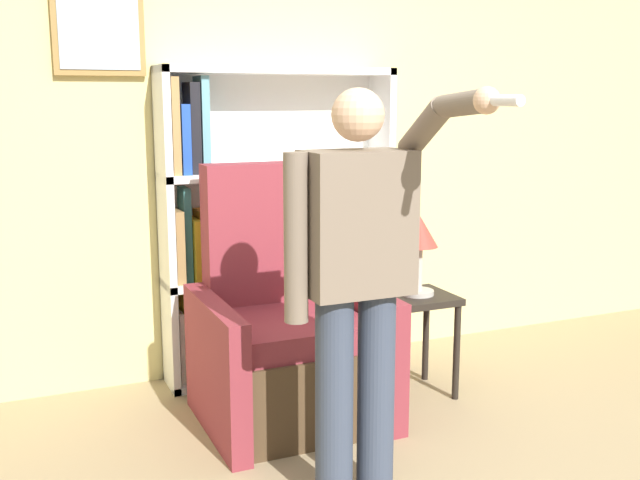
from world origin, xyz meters
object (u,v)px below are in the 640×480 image
armchair (286,341)px  side_table (417,316)px  bookcase (256,226)px  person_standing (357,275)px  table_lamp (419,239)px

armchair → side_table: bearing=-1.3°
bookcase → armchair: bookcase is taller
bookcase → person_standing: bookcase is taller
armchair → person_standing: (-0.04, -0.87, 0.54)m
armchair → person_standing: bearing=-92.4°
bookcase → person_standing: 1.49m
person_standing → table_lamp: 1.16m
bookcase → table_lamp: 0.94m
side_table → table_lamp: 0.42m
armchair → side_table: (0.75, -0.02, 0.05)m
bookcase → table_lamp: bearing=-42.2°
armchair → person_standing: person_standing is taller
table_lamp → bookcase: bearing=137.8°
armchair → side_table: armchair is taller
armchair → person_standing: size_ratio=0.78×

